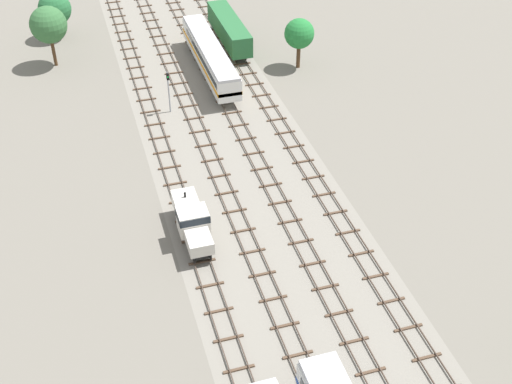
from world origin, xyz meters
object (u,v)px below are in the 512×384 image
shunter_loco_far_left_mid (192,220)px  freight_boxcar_centre_far (229,29)px  diesel_railcar_centre_left_midfar (210,55)px  signal_post_near (168,87)px

shunter_loco_far_left_mid → freight_boxcar_centre_far: size_ratio=0.60×
freight_boxcar_centre_far → diesel_railcar_centre_left_midfar: bearing=-120.6°
signal_post_near → freight_boxcar_centre_far: bearing=54.2°
shunter_loco_far_left_mid → diesel_railcar_centre_left_midfar: (9.16, 31.01, 0.59)m
shunter_loco_far_left_mid → freight_boxcar_centre_far: (13.75, 38.77, 0.44)m
shunter_loco_far_left_mid → signal_post_near: (2.29, 22.87, 1.30)m
signal_post_near → diesel_railcar_centre_left_midfar: bearing=49.8°
freight_boxcar_centre_far → signal_post_near: bearing=-125.8°
freight_boxcar_centre_far → shunter_loco_far_left_mid: bearing=-109.5°
shunter_loco_far_left_mid → signal_post_near: size_ratio=1.63×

